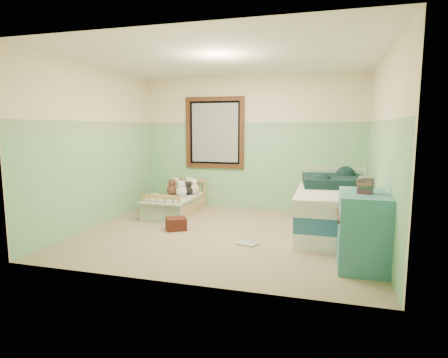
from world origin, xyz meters
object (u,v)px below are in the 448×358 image
(floor_book, at_px, (247,244))
(plush_floor_cream, at_px, (146,207))
(toddler_bed_frame, at_px, (177,208))
(dresser, at_px, (363,230))
(red_pillow, at_px, (176,224))
(twin_bed_frame, at_px, (334,225))
(plush_floor_tan, at_px, (155,206))

(floor_book, bearing_deg, plush_floor_cream, 165.71)
(toddler_bed_frame, relative_size, dresser, 1.64)
(dresser, height_order, red_pillow, dresser)
(twin_bed_frame, relative_size, floor_book, 8.21)
(plush_floor_tan, xyz_separation_m, twin_bed_frame, (3.14, -0.38, -0.01))
(plush_floor_tan, distance_m, floor_book, 2.42)
(dresser, relative_size, floor_book, 3.28)
(plush_floor_tan, relative_size, twin_bed_frame, 0.12)
(red_pillow, bearing_deg, toddler_bed_frame, 112.48)
(twin_bed_frame, bearing_deg, plush_floor_tan, 173.17)
(red_pillow, bearing_deg, plush_floor_cream, 137.31)
(toddler_bed_frame, relative_size, plush_floor_tan, 5.54)
(dresser, height_order, floor_book, dresser)
(floor_book, bearing_deg, dresser, 1.41)
(red_pillow, distance_m, floor_book, 1.27)
(dresser, bearing_deg, plush_floor_tan, 153.40)
(toddler_bed_frame, bearing_deg, plush_floor_tan, -163.56)
(twin_bed_frame, height_order, floor_book, twin_bed_frame)
(twin_bed_frame, bearing_deg, floor_book, -139.79)
(toddler_bed_frame, distance_m, plush_floor_tan, 0.40)
(dresser, bearing_deg, twin_bed_frame, 101.76)
(toddler_bed_frame, bearing_deg, plush_floor_cream, -165.96)
(dresser, xyz_separation_m, floor_book, (-1.41, 0.38, -0.41))
(plush_floor_cream, xyz_separation_m, plush_floor_tan, (0.16, 0.02, 0.01))
(plush_floor_tan, distance_m, twin_bed_frame, 3.17)
(plush_floor_cream, bearing_deg, twin_bed_frame, -6.11)
(twin_bed_frame, bearing_deg, dresser, -78.24)
(plush_floor_cream, xyz_separation_m, twin_bed_frame, (3.30, -0.35, -0.00))
(toddler_bed_frame, height_order, floor_book, toddler_bed_frame)
(red_pillow, xyz_separation_m, floor_book, (1.20, -0.41, -0.08))
(plush_floor_cream, distance_m, plush_floor_tan, 0.16)
(dresser, distance_m, red_pillow, 2.75)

